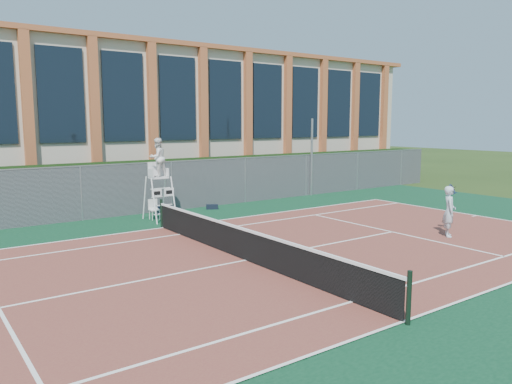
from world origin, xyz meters
TOP-DOWN VIEW (x-y plane):
  - ground at (0.00, 0.00)m, footprint 120.00×120.00m
  - apron at (0.00, 1.00)m, footprint 36.00×20.00m
  - tennis_court at (0.00, 0.00)m, footprint 23.77×10.97m
  - tennis_net at (0.00, 0.00)m, footprint 0.10×11.30m
  - fence at (0.00, 8.80)m, footprint 40.00×0.06m
  - hedge at (0.00, 10.00)m, footprint 40.00×1.40m
  - building at (0.00, 17.95)m, footprint 45.00×10.60m
  - steel_pole at (10.30, 8.70)m, footprint 0.12×0.12m
  - umpire_chair at (0.55, 7.05)m, footprint 0.94×1.45m
  - plastic_chair at (0.44, 7.31)m, footprint 0.40×0.40m
  - sports_bag_near at (1.39, 8.40)m, footprint 0.79×0.43m
  - sports_bag_far at (3.63, 8.02)m, footprint 0.58×0.45m
  - tennis_player at (7.43, -1.58)m, footprint 1.04×0.82m

SIDE VIEW (x-z plane):
  - ground at x=0.00m, z-range 0.00..0.00m
  - apron at x=0.00m, z-range 0.00..0.01m
  - tennis_court at x=0.00m, z-range 0.01..0.03m
  - sports_bag_far at x=3.63m, z-range 0.01..0.22m
  - sports_bag_near at x=1.39m, z-range 0.01..0.33m
  - plastic_chair at x=0.44m, z-range 0.08..0.91m
  - tennis_net at x=0.00m, z-range -0.01..1.09m
  - tennis_player at x=7.43m, z-range 0.03..1.80m
  - fence at x=0.00m, z-range 0.00..2.20m
  - hedge at x=0.00m, z-range 0.00..2.20m
  - steel_pole at x=10.30m, z-range 0.00..4.16m
  - umpire_chair at x=0.55m, z-range 0.78..4.15m
  - building at x=0.00m, z-range 0.03..8.26m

